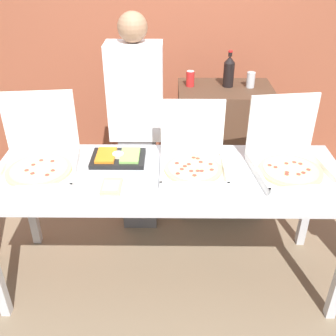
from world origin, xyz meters
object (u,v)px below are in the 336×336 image
(paper_plate_front_left, at_px, (112,187))
(soda_can_colored, at_px, (190,79))
(veggie_tray, at_px, (118,157))
(pizza_box_far_left, at_px, (193,159))
(soda_can_silver, at_px, (251,80))
(person_guest_plaid, at_px, (137,126))
(pizza_box_far_right, at_px, (39,158))
(pizza_box_near_left, at_px, (288,159))
(soda_bottle, at_px, (229,71))

(paper_plate_front_left, height_order, soda_can_colored, soda_can_colored)
(paper_plate_front_left, relative_size, veggie_tray, 0.61)
(pizza_box_far_left, distance_m, soda_can_silver, 1.03)
(soda_can_colored, height_order, person_guest_plaid, person_guest_plaid)
(pizza_box_far_right, relative_size, veggie_tray, 1.49)
(pizza_box_near_left, distance_m, soda_can_colored, 1.11)
(pizza_box_far_right, bearing_deg, person_guest_plaid, 38.33)
(soda_bottle, bearing_deg, pizza_box_far_left, -109.54)
(soda_can_colored, bearing_deg, pizza_box_far_right, -137.43)
(pizza_box_far_left, xyz_separation_m, pizza_box_far_right, (-0.98, -0.01, 0.01))
(soda_can_colored, bearing_deg, pizza_box_far_left, -90.80)
(pizza_box_far_right, xyz_separation_m, paper_plate_front_left, (0.48, -0.22, -0.07))
(pizza_box_far_left, distance_m, soda_can_colored, 0.93)
(pizza_box_near_left, xyz_separation_m, person_guest_plaid, (-1.01, 0.56, -0.04))
(soda_bottle, height_order, soda_can_colored, soda_bottle)
(pizza_box_far_right, relative_size, paper_plate_front_left, 2.42)
(pizza_box_near_left, xyz_separation_m, paper_plate_front_left, (-1.10, -0.22, -0.07))
(veggie_tray, distance_m, person_guest_plaid, 0.46)
(pizza_box_far_left, relative_size, soda_bottle, 1.50)
(soda_can_colored, xyz_separation_m, person_guest_plaid, (-0.41, -0.34, -0.26))
(pizza_box_near_left, distance_m, veggie_tray, 1.11)
(soda_can_silver, bearing_deg, paper_plate_front_left, -131.75)
(pizza_box_far_left, xyz_separation_m, paper_plate_front_left, (-0.49, -0.23, -0.06))
(veggie_tray, bearing_deg, pizza_box_far_left, -12.10)
(pizza_box_far_left, xyz_separation_m, soda_bottle, (0.32, 0.90, 0.29))
(pizza_box_far_left, relative_size, person_guest_plaid, 0.25)
(pizza_box_far_right, distance_m, soda_can_silver, 1.73)
(pizza_box_near_left, height_order, soda_can_silver, pizza_box_near_left)
(pizza_box_far_right, height_order, soda_can_colored, pizza_box_far_right)
(veggie_tray, height_order, soda_can_colored, soda_can_colored)
(pizza_box_far_left, height_order, person_guest_plaid, person_guest_plaid)
(pizza_box_near_left, distance_m, soda_can_silver, 0.92)
(veggie_tray, bearing_deg, pizza_box_far_right, -166.31)
(pizza_box_far_left, height_order, veggie_tray, pizza_box_far_left)
(paper_plate_front_left, distance_m, soda_bottle, 1.43)
(pizza_box_far_left, height_order, pizza_box_far_right, pizza_box_far_right)
(pizza_box_far_right, xyz_separation_m, soda_bottle, (1.30, 0.91, 0.29))
(soda_bottle, relative_size, soda_can_silver, 2.32)
(pizza_box_far_left, relative_size, veggie_tray, 1.21)
(pizza_box_near_left, bearing_deg, soda_bottle, 99.86)
(soda_bottle, xyz_separation_m, soda_can_silver, (0.18, -0.02, -0.06))
(pizza_box_near_left, height_order, soda_bottle, soda_bottle)
(pizza_box_near_left, relative_size, soda_can_colored, 4.22)
(pizza_box_far_left, relative_size, pizza_box_near_left, 0.82)
(soda_bottle, xyz_separation_m, soda_can_colored, (-0.31, 0.00, -0.06))
(pizza_box_far_right, bearing_deg, paper_plate_front_left, -30.69)
(pizza_box_near_left, height_order, soda_can_colored, pizza_box_near_left)
(pizza_box_far_right, xyz_separation_m, pizza_box_near_left, (1.58, 0.00, -0.00))
(person_guest_plaid, bearing_deg, soda_can_colored, -140.35)
(pizza_box_far_left, bearing_deg, soda_bottle, 70.33)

